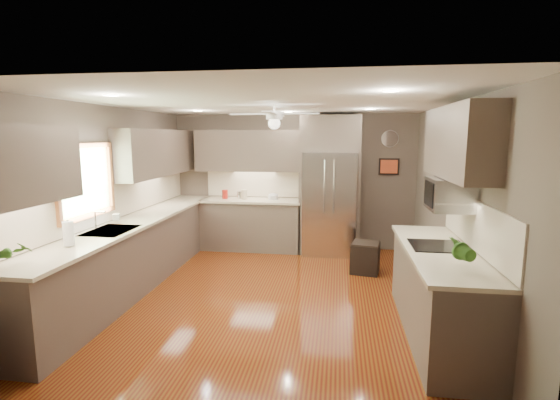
% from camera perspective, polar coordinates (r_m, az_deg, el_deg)
% --- Properties ---
extents(floor, '(5.00, 5.00, 0.00)m').
position_cam_1_polar(floor, '(5.53, -1.26, -13.27)').
color(floor, '#55150B').
rests_on(floor, ground).
extents(ceiling, '(5.00, 5.00, 0.00)m').
position_cam_1_polar(ceiling, '(5.13, -1.36, 13.51)').
color(ceiling, white).
rests_on(ceiling, ground).
extents(wall_back, '(4.50, 0.00, 4.50)m').
position_cam_1_polar(wall_back, '(7.64, 1.80, 2.63)').
color(wall_back, brown).
rests_on(wall_back, ground).
extents(wall_front, '(4.50, 0.00, 4.50)m').
position_cam_1_polar(wall_front, '(2.81, -9.86, -8.58)').
color(wall_front, brown).
rests_on(wall_front, ground).
extents(wall_left, '(0.00, 5.00, 5.00)m').
position_cam_1_polar(wall_left, '(5.98, -23.07, 0.15)').
color(wall_left, brown).
rests_on(wall_left, ground).
extents(wall_right, '(0.00, 5.00, 5.00)m').
position_cam_1_polar(wall_right, '(5.30, 23.42, -0.92)').
color(wall_right, brown).
rests_on(wall_right, ground).
extents(canister_a, '(0.11, 0.11, 0.17)m').
position_cam_1_polar(canister_a, '(7.62, -7.75, 0.79)').
color(canister_a, maroon).
rests_on(canister_a, back_run).
extents(canister_b, '(0.10, 0.10, 0.13)m').
position_cam_1_polar(canister_b, '(7.61, -5.73, 0.73)').
color(canister_b, silver).
rests_on(canister_b, back_run).
extents(canister_c, '(0.13, 0.13, 0.18)m').
position_cam_1_polar(canister_c, '(7.51, -5.08, 0.80)').
color(canister_c, '#BDAE8E').
rests_on(canister_c, back_run).
extents(soap_bottle, '(0.11, 0.11, 0.18)m').
position_cam_1_polar(soap_bottle, '(5.85, -21.95, -2.17)').
color(soap_bottle, white).
rests_on(soap_bottle, left_run).
extents(potted_plant_left, '(0.18, 0.14, 0.30)m').
position_cam_1_polar(potted_plant_left, '(4.29, -33.09, -6.01)').
color(potted_plant_left, '#2C5B1A').
rests_on(potted_plant_left, left_run).
extents(potted_plant_right, '(0.23, 0.21, 0.36)m').
position_cam_1_polar(potted_plant_right, '(3.86, 24.01, -6.41)').
color(potted_plant_right, '#2C5B1A').
rests_on(potted_plant_right, right_run).
extents(bowl, '(0.23, 0.23, 0.05)m').
position_cam_1_polar(bowl, '(7.42, -0.98, 0.20)').
color(bowl, '#BDAE8E').
rests_on(bowl, back_run).
extents(left_run, '(0.65, 4.70, 1.45)m').
position_cam_1_polar(left_run, '(6.12, -19.52, -6.80)').
color(left_run, '#4B3D36').
rests_on(left_run, ground).
extents(back_run, '(1.85, 0.65, 1.45)m').
position_cam_1_polar(back_run, '(7.59, -3.93, -3.29)').
color(back_run, '#4B3D36').
rests_on(back_run, ground).
extents(uppers, '(4.50, 4.70, 0.95)m').
position_cam_1_polar(uppers, '(5.98, -7.26, 6.78)').
color(uppers, '#4B3D36').
rests_on(uppers, wall_left).
extents(window, '(0.05, 1.12, 0.92)m').
position_cam_1_polar(window, '(5.51, -25.68, 2.43)').
color(window, '#BFF2B2').
rests_on(window, wall_left).
extents(sink, '(0.50, 0.70, 0.32)m').
position_cam_1_polar(sink, '(5.46, -22.70, -4.28)').
color(sink, silver).
rests_on(sink, left_run).
extents(refrigerator, '(1.06, 0.75, 2.45)m').
position_cam_1_polar(refrigerator, '(7.26, 6.99, 1.74)').
color(refrigerator, silver).
rests_on(refrigerator, ground).
extents(right_run, '(0.70, 2.20, 1.45)m').
position_cam_1_polar(right_run, '(4.67, 21.53, -11.83)').
color(right_run, '#4B3D36').
rests_on(right_run, ground).
extents(microwave, '(0.43, 0.55, 0.34)m').
position_cam_1_polar(microwave, '(4.69, 22.69, 0.76)').
color(microwave, silver).
rests_on(microwave, wall_right).
extents(ceiling_fan, '(1.18, 1.18, 0.32)m').
position_cam_1_polar(ceiling_fan, '(5.42, -0.81, 11.50)').
color(ceiling_fan, white).
rests_on(ceiling_fan, ceiling).
extents(recessed_lights, '(2.84, 3.14, 0.01)m').
position_cam_1_polar(recessed_lights, '(5.53, -1.07, 13.12)').
color(recessed_lights, white).
rests_on(recessed_lights, ceiling).
extents(wall_clock, '(0.30, 0.03, 0.30)m').
position_cam_1_polar(wall_clock, '(7.58, 15.22, 8.33)').
color(wall_clock, white).
rests_on(wall_clock, wall_back).
extents(framed_print, '(0.36, 0.03, 0.30)m').
position_cam_1_polar(framed_print, '(7.60, 15.07, 4.56)').
color(framed_print, black).
rests_on(framed_print, wall_back).
extents(stool, '(0.48, 0.48, 0.48)m').
position_cam_1_polar(stool, '(6.47, 11.90, -7.89)').
color(stool, black).
rests_on(stool, ground).
extents(paper_towel, '(0.11, 0.11, 0.28)m').
position_cam_1_polar(paper_towel, '(4.82, -27.61, -4.19)').
color(paper_towel, white).
rests_on(paper_towel, left_run).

